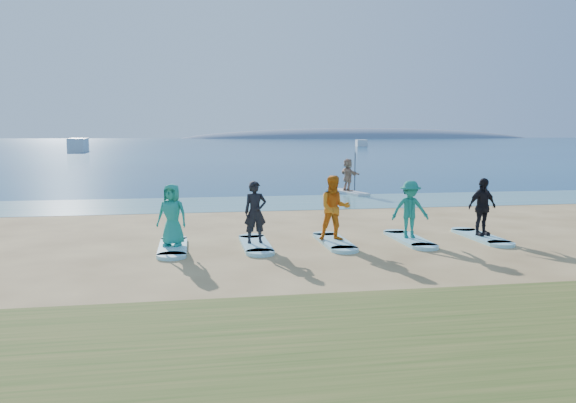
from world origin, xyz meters
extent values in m
plane|color=tan|center=(0.00, 0.00, 0.00)|extent=(600.00, 600.00, 0.00)
plane|color=teal|center=(0.00, 10.50, 0.01)|extent=(600.00, 600.00, 0.00)
plane|color=navy|center=(0.00, 160.00, 0.01)|extent=(600.00, 600.00, 0.00)
ellipsoid|color=slate|center=(95.00, 300.00, 0.00)|extent=(220.00, 56.00, 18.00)
cube|color=silver|center=(5.30, 13.63, 0.06)|extent=(1.44, 3.08, 0.12)
imported|color=tan|center=(5.30, 13.63, 0.91)|extent=(0.85, 1.54, 1.58)
cube|color=silver|center=(-19.56, 79.26, 0.00)|extent=(2.98, 8.68, 2.11)
cube|color=silver|center=(35.03, 107.62, 0.00)|extent=(3.64, 7.17, 1.45)
cube|color=#98DEEC|center=(-2.73, 1.54, 0.04)|extent=(0.70, 2.20, 0.09)
imported|color=teal|center=(-2.73, 1.54, 0.88)|extent=(0.90, 0.74, 1.58)
cube|color=#98DEEC|center=(-0.62, 1.54, 0.04)|extent=(0.70, 2.20, 0.09)
imported|color=black|center=(-0.62, 1.54, 0.90)|extent=(0.63, 0.45, 1.61)
cube|color=#98DEEC|center=(1.50, 1.54, 0.04)|extent=(0.70, 2.20, 0.09)
imported|color=orange|center=(1.50, 1.54, 0.96)|extent=(0.88, 0.71, 1.73)
cube|color=#98DEEC|center=(3.62, 1.54, 0.04)|extent=(0.70, 2.20, 0.09)
imported|color=#1A7E6E|center=(3.62, 1.54, 0.87)|extent=(1.06, 0.68, 1.57)
cube|color=#98DEEC|center=(5.74, 1.54, 0.04)|extent=(0.70, 2.20, 0.09)
imported|color=black|center=(5.74, 1.54, 0.90)|extent=(1.01, 0.62, 1.61)
camera|label=1|loc=(-2.22, -12.80, 2.94)|focal=35.00mm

